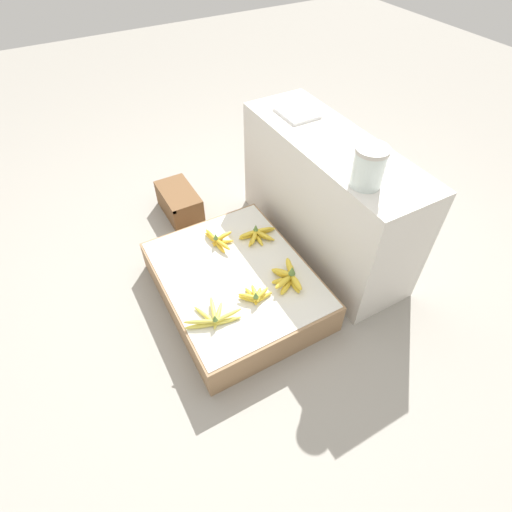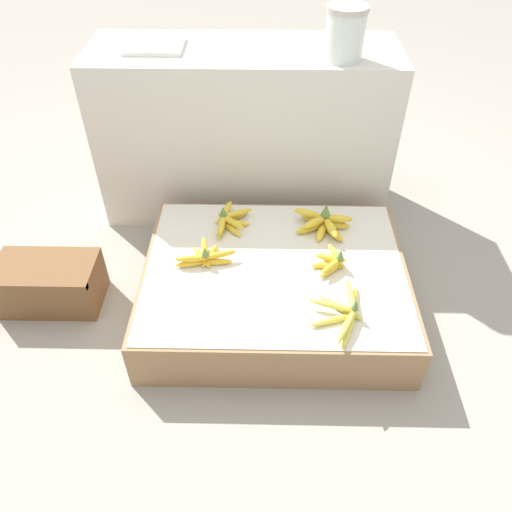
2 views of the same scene
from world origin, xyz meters
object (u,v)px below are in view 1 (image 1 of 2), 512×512
object	(u,v)px
banana_bunch_back_left	(258,235)
banana_bunch_back_midleft	(288,277)
wooden_crate	(179,202)
banana_bunch_middle_left	(218,240)
foam_tray_white	(297,113)
banana_bunch_front_midleft	(213,318)
banana_bunch_middle_midleft	(255,296)
glass_jar	(369,167)

from	to	relation	value
banana_bunch_back_left	banana_bunch_back_midleft	bearing A→B (deg)	-4.29
wooden_crate	banana_bunch_back_midleft	bearing A→B (deg)	11.68
banana_bunch_middle_left	foam_tray_white	size ratio (longest dim) A/B	1.00
wooden_crate	banana_bunch_back_left	distance (m)	0.73
banana_bunch_middle_left	banana_bunch_back_midleft	xyz separation A→B (m)	(0.45, 0.20, 0.01)
banana_bunch_back_left	foam_tray_white	size ratio (longest dim) A/B	1.04
banana_bunch_front_midleft	foam_tray_white	xyz separation A→B (m)	(-0.71, 0.91, 0.53)
banana_bunch_back_left	foam_tray_white	distance (m)	0.74
banana_bunch_front_midleft	banana_bunch_back_left	size ratio (longest dim) A/B	1.22
banana_bunch_middle_midleft	glass_jar	world-z (taller)	glass_jar
banana_bunch_front_midleft	banana_bunch_back_left	xyz separation A→B (m)	(-0.41, 0.48, 0.00)
wooden_crate	banana_bunch_back_midleft	size ratio (longest dim) A/B	1.62
banana_bunch_middle_midleft	banana_bunch_back_left	bearing A→B (deg)	149.08
banana_bunch_front_midleft	banana_bunch_middle_left	xyz separation A→B (m)	(-0.49, 0.26, 0.00)
banana_bunch_back_left	glass_jar	bearing A→B (deg)	36.91
wooden_crate	glass_jar	size ratio (longest dim) A/B	1.99
banana_bunch_middle_midleft	foam_tray_white	xyz separation A→B (m)	(-0.69, 0.67, 0.53)
banana_bunch_middle_left	glass_jar	xyz separation A→B (m)	(0.50, 0.55, 0.62)
foam_tray_white	wooden_crate	bearing A→B (deg)	-119.31
glass_jar	banana_bunch_back_left	bearing A→B (deg)	-143.09
banana_bunch_middle_left	foam_tray_white	bearing A→B (deg)	109.16
banana_bunch_middle_left	banana_bunch_back_left	xyz separation A→B (m)	(0.07, 0.22, 0.00)
wooden_crate	banana_bunch_middle_midleft	bearing A→B (deg)	0.52
banana_bunch_back_left	glass_jar	size ratio (longest dim) A/B	1.27
banana_bunch_back_midleft	wooden_crate	bearing A→B (deg)	-168.32
banana_bunch_middle_midleft	banana_bunch_back_midleft	distance (m)	0.21
banana_bunch_middle_left	glass_jar	bearing A→B (deg)	47.40
banana_bunch_back_midleft	banana_bunch_front_midleft	bearing A→B (deg)	-85.52
foam_tray_white	glass_jar	bearing A→B (deg)	-8.25
wooden_crate	banana_bunch_middle_left	xyz separation A→B (m)	(0.61, 0.02, 0.13)
wooden_crate	foam_tray_white	xyz separation A→B (m)	(0.38, 0.68, 0.66)
wooden_crate	banana_bunch_middle_midleft	world-z (taller)	banana_bunch_middle_midleft
banana_bunch_back_midleft	banana_bunch_back_left	bearing A→B (deg)	175.71
banana_bunch_front_midleft	banana_bunch_middle_midleft	xyz separation A→B (m)	(-0.02, 0.25, 0.00)
banana_bunch_middle_midleft	banana_bunch_back_midleft	xyz separation A→B (m)	(-0.02, 0.21, 0.01)
banana_bunch_middle_midleft	banana_bunch_back_midleft	world-z (taller)	banana_bunch_back_midleft
wooden_crate	glass_jar	bearing A→B (deg)	27.17
banana_bunch_front_midleft	banana_bunch_back_midleft	world-z (taller)	banana_bunch_back_midleft
banana_bunch_front_midleft	glass_jar	bearing A→B (deg)	88.72
banana_bunch_front_midleft	banana_bunch_middle_midleft	size ratio (longest dim) A/B	1.66
wooden_crate	banana_bunch_front_midleft	size ratio (longest dim) A/B	1.29
wooden_crate	glass_jar	distance (m)	1.45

